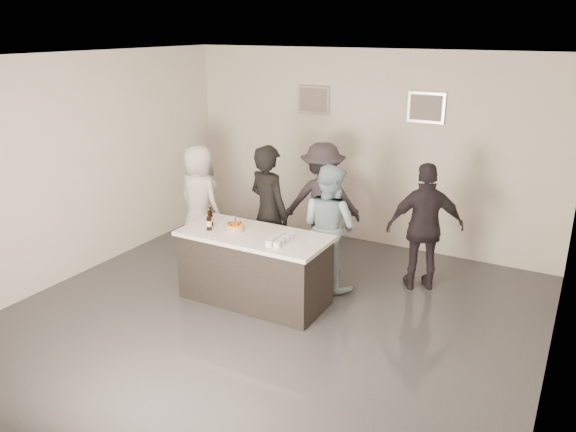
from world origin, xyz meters
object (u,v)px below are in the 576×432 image
at_px(beer_bottle_b, 209,220).
at_px(person_guest_right, 425,227).
at_px(person_guest_left, 199,199).
at_px(beer_bottle_a, 210,216).
at_px(person_main_black, 269,213).
at_px(bar_counter, 255,267).
at_px(cake, 235,228).
at_px(person_guest_back, 322,201).
at_px(person_main_blue, 329,227).

distance_m(beer_bottle_b, person_guest_right, 2.77).
height_order(person_guest_left, person_guest_right, person_guest_right).
distance_m(beer_bottle_a, person_main_black, 0.85).
height_order(bar_counter, cake, cake).
bearing_deg(person_guest_back, beer_bottle_b, 43.85).
relative_size(person_main_black, person_guest_right, 1.09).
distance_m(cake, person_main_blue, 1.24).
xyz_separation_m(bar_counter, person_guest_right, (1.73, 1.38, 0.40)).
xyz_separation_m(cake, person_guest_right, (2.00, 1.40, -0.09)).
distance_m(person_main_black, person_guest_back, 1.05).
bearing_deg(person_main_blue, beer_bottle_b, 58.23).
relative_size(person_main_black, person_guest_back, 1.07).
relative_size(cake, person_main_blue, 0.14).
bearing_deg(beer_bottle_a, person_guest_back, 66.44).
distance_m(beer_bottle_a, person_guest_back, 1.88).
distance_m(beer_bottle_a, person_main_blue, 1.54).
bearing_deg(person_guest_left, bar_counter, 161.45).
bearing_deg(person_main_black, person_guest_back, -88.63).
height_order(person_main_blue, person_guest_left, person_main_blue).
relative_size(person_main_black, person_guest_left, 1.13).
bearing_deg(beer_bottle_b, person_main_blue, 40.31).
bearing_deg(person_guest_left, person_guest_back, -144.79).
height_order(beer_bottle_b, person_guest_left, person_guest_left).
distance_m(cake, beer_bottle_b, 0.34).
bearing_deg(person_guest_back, cake, 51.29).
relative_size(cake, person_guest_back, 0.14).
xyz_separation_m(beer_bottle_a, person_guest_right, (2.37, 1.39, -0.18)).
distance_m(cake, beer_bottle_a, 0.38).
relative_size(person_guest_left, person_guest_back, 0.95).
height_order(person_guest_left, person_guest_back, person_guest_back).
height_order(cake, person_guest_right, person_guest_right).
bearing_deg(person_main_blue, person_guest_right, -136.56).
relative_size(beer_bottle_a, person_guest_back, 0.15).
distance_m(bar_counter, cake, 0.56).
height_order(bar_counter, person_guest_right, person_guest_right).
bearing_deg(person_guest_back, person_guest_left, -5.09).
distance_m(beer_bottle_b, person_guest_back, 1.98).
bearing_deg(person_guest_right, person_guest_left, -22.48).
bearing_deg(beer_bottle_a, person_guest_right, 30.41).
bearing_deg(person_guest_left, person_guest_right, -160.12).
distance_m(person_guest_right, person_guest_back, 1.66).
height_order(beer_bottle_b, person_guest_back, person_guest_back).
xyz_separation_m(beer_bottle_b, person_guest_right, (2.29, 1.53, -0.18)).
relative_size(cake, beer_bottle_a, 0.91).
bearing_deg(person_main_blue, bar_counter, 71.90).
xyz_separation_m(bar_counter, person_main_blue, (0.62, 0.85, 0.38)).
relative_size(cake, person_guest_left, 0.14).
height_order(person_main_black, person_guest_right, person_main_black).
bearing_deg(beer_bottle_a, person_guest_left, 133.26).
relative_size(beer_bottle_a, person_guest_right, 0.15).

